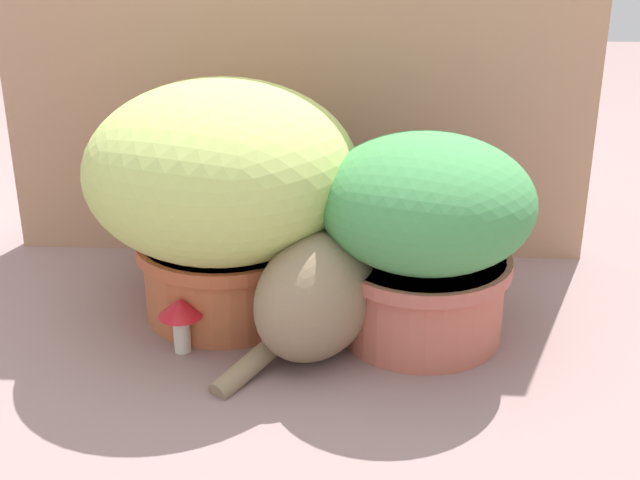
# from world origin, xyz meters

# --- Properties ---
(ground_plane) EXTENTS (6.00, 6.00, 0.00)m
(ground_plane) POSITION_xyz_m (0.00, 0.00, 0.00)
(ground_plane) COLOR gray
(cardboard_backdrop) EXTENTS (1.21, 0.03, 0.79)m
(cardboard_backdrop) POSITION_xyz_m (0.07, 0.46, 0.40)
(cardboard_backdrop) COLOR tan
(cardboard_backdrop) RESTS_ON ground
(grass_planter) EXTENTS (0.48, 0.48, 0.44)m
(grass_planter) POSITION_xyz_m (-0.04, 0.17, 0.25)
(grass_planter) COLOR #BB623A
(grass_planter) RESTS_ON ground
(leafy_planter) EXTENTS (0.37, 0.37, 0.37)m
(leafy_planter) POSITION_xyz_m (0.32, 0.10, 0.20)
(leafy_planter) COLOR #C16653
(leafy_planter) RESTS_ON ground
(cat) EXTENTS (0.31, 0.33, 0.32)m
(cat) POSITION_xyz_m (0.15, 0.03, 0.12)
(cat) COLOR #887357
(cat) RESTS_ON ground
(mushroom_ornament_red) EXTENTS (0.08, 0.08, 0.10)m
(mushroom_ornament_red) POSITION_xyz_m (-0.09, 0.02, 0.07)
(mushroom_ornament_red) COLOR silver
(mushroom_ornament_red) RESTS_ON ground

